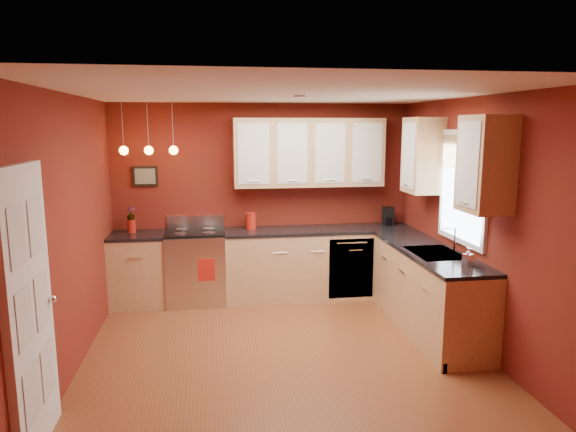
{
  "coord_description": "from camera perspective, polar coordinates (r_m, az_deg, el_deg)",
  "views": [
    {
      "loc": [
        -0.68,
        -4.83,
        2.3
      ],
      "look_at": [
        0.18,
        1.0,
        1.26
      ],
      "focal_mm": 32.0,
      "sensor_mm": 36.0,
      "label": 1
    }
  ],
  "objects": [
    {
      "name": "red_canister",
      "position": [
        6.86,
        -4.14,
        -0.53
      ],
      "size": [
        0.15,
        0.15,
        0.22
      ],
      "color": "#B31C13",
      "rests_on": "counter_back_right"
    },
    {
      "name": "base_cabinets_back_right",
      "position": [
        7.02,
        3.47,
        -5.3
      ],
      "size": [
        2.54,
        0.6,
        0.9
      ],
      "primitive_type": "cube",
      "color": "tan",
      "rests_on": "floor"
    },
    {
      "name": "sink",
      "position": [
        5.82,
        16.06,
        -4.18
      ],
      "size": [
        0.5,
        0.7,
        0.33
      ],
      "color": "gray",
      "rests_on": "counter_right"
    },
    {
      "name": "dishwasher_front",
      "position": [
        6.84,
        7.03,
        -5.79
      ],
      "size": [
        0.6,
        0.02,
        0.8
      ],
      "primitive_type": "cube",
      "color": "silver",
      "rests_on": "base_cabinets_back_right"
    },
    {
      "name": "base_cabinets_back_left",
      "position": [
        6.95,
        -16.22,
        -5.86
      ],
      "size": [
        0.7,
        0.6,
        0.9
      ],
      "primitive_type": "cube",
      "color": "tan",
      "rests_on": "floor"
    },
    {
      "name": "soap_pump",
      "position": [
        5.35,
        19.36,
        -4.31
      ],
      "size": [
        0.11,
        0.11,
        0.18
      ],
      "primitive_type": "imported",
      "rotation": [
        0.0,
        0.0,
        0.36
      ],
      "color": "white",
      "rests_on": "counter_right"
    },
    {
      "name": "counter_right",
      "position": [
        5.95,
        15.44,
        -3.79
      ],
      "size": [
        0.62,
        2.1,
        0.04
      ],
      "primitive_type": "cube",
      "color": "black",
      "rests_on": "base_cabinets_right"
    },
    {
      "name": "upper_cabinets_right",
      "position": [
        5.74,
        17.57,
        6.03
      ],
      "size": [
        0.35,
        1.95,
        0.9
      ],
      "primitive_type": "cube",
      "color": "tan",
      "rests_on": "wall_right"
    },
    {
      "name": "counter_back_left",
      "position": [
        6.84,
        -16.41,
        -2.07
      ],
      "size": [
        0.7,
        0.62,
        0.04
      ],
      "primitive_type": "cube",
      "color": "black",
      "rests_on": "base_cabinets_back_left"
    },
    {
      "name": "flowers",
      "position": [
        6.89,
        -17.07,
        0.21
      ],
      "size": [
        0.12,
        0.12,
        0.19
      ],
      "primitive_type": "imported",
      "rotation": [
        0.0,
        0.0,
        -0.14
      ],
      "color": "#B31C13",
      "rests_on": "red_vase"
    },
    {
      "name": "floor",
      "position": [
        5.39,
        -0.37,
        -15.28
      ],
      "size": [
        4.2,
        4.2,
        0.0
      ],
      "primitive_type": "plane",
      "color": "brown",
      "rests_on": "ground"
    },
    {
      "name": "gas_range",
      "position": [
        6.88,
        -10.17,
        -5.51
      ],
      "size": [
        0.76,
        0.64,
        1.11
      ],
      "color": "silver",
      "rests_on": "floor"
    },
    {
      "name": "red_vase",
      "position": [
        6.92,
        -17.0,
        -1.08
      ],
      "size": [
        0.1,
        0.1,
        0.17
      ],
      "primitive_type": "cylinder",
      "color": "#B31C13",
      "rests_on": "counter_back_left"
    },
    {
      "name": "counter_back_right",
      "position": [
        6.91,
        3.51,
        -1.54
      ],
      "size": [
        2.54,
        0.62,
        0.04
      ],
      "primitive_type": "cube",
      "color": "black",
      "rests_on": "base_cabinets_back_right"
    },
    {
      "name": "base_cabinets_right",
      "position": [
        6.08,
        15.24,
        -8.1
      ],
      "size": [
        0.6,
        2.1,
        0.9
      ],
      "primitive_type": "cube",
      "color": "tan",
      "rests_on": "floor"
    },
    {
      "name": "door_left_wall",
      "position": [
        4.05,
        -26.83,
        -9.46
      ],
      "size": [
        0.12,
        0.82,
        2.05
      ],
      "color": "white",
      "rests_on": "floor"
    },
    {
      "name": "pendant_lights",
      "position": [
        6.63,
        -15.21,
        7.12
      ],
      "size": [
        0.71,
        0.11,
        0.66
      ],
      "color": "gray",
      "rests_on": "ceiling"
    },
    {
      "name": "wall_front",
      "position": [
        2.98,
        5.37,
        -9.66
      ],
      "size": [
        4.0,
        0.02,
        2.6
      ],
      "primitive_type": "cube",
      "color": "maroon",
      "rests_on": "floor"
    },
    {
      "name": "ceiling",
      "position": [
        4.88,
        -0.41,
        13.5
      ],
      "size": [
        4.0,
        4.2,
        0.02
      ],
      "primitive_type": "cube",
      "color": "white",
      "rests_on": "wall_back"
    },
    {
      "name": "upper_cabinets_back",
      "position": [
        6.88,
        2.32,
        7.06
      ],
      "size": [
        2.0,
        0.35,
        0.9
      ],
      "primitive_type": "cube",
      "color": "tan",
      "rests_on": "wall_back"
    },
    {
      "name": "wall_back",
      "position": [
        7.03,
        -2.79,
        1.8
      ],
      "size": [
        4.0,
        0.02,
        2.6
      ],
      "primitive_type": "cube",
      "color": "maroon",
      "rests_on": "floor"
    },
    {
      "name": "coffee_maker",
      "position": [
        7.26,
        11.08,
        -0.08
      ],
      "size": [
        0.21,
        0.21,
        0.25
      ],
      "rotation": [
        0.0,
        0.0,
        -0.36
      ],
      "color": "black",
      "rests_on": "counter_back_right"
    },
    {
      "name": "wall_picture",
      "position": [
        6.99,
        -15.58,
        4.29
      ],
      "size": [
        0.32,
        0.03,
        0.26
      ],
      "primitive_type": "cube",
      "color": "black",
      "rests_on": "wall_back"
    },
    {
      "name": "wall_right",
      "position": [
        5.61,
        20.27,
        -0.91
      ],
      "size": [
        0.02,
        4.2,
        2.6
      ],
      "primitive_type": "cube",
      "color": "maroon",
      "rests_on": "floor"
    },
    {
      "name": "dish_towel",
      "position": [
        6.54,
        -9.06,
        -5.92
      ],
      "size": [
        0.21,
        0.01,
        0.29
      ],
      "primitive_type": "cube",
      "color": "#B31C13",
      "rests_on": "gas_range"
    },
    {
      "name": "wall_left",
      "position": [
        5.1,
        -23.24,
        -2.15
      ],
      "size": [
        0.02,
        4.2,
        2.6
      ],
      "primitive_type": "cube",
      "color": "maroon",
      "rests_on": "floor"
    },
    {
      "name": "window",
      "position": [
        5.81,
        18.88,
        3.4
      ],
      "size": [
        0.06,
        1.02,
        1.22
      ],
      "color": "white",
      "rests_on": "wall_right"
    }
  ]
}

